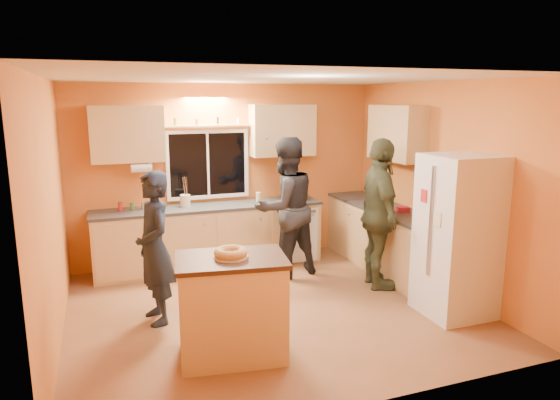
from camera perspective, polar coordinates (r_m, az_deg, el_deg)
name	(u,v)px	position (r m, az deg, el deg)	size (l,w,h in m)	color
ground	(272,308)	(5.92, -0.87, -12.28)	(4.50, 4.50, 0.00)	brown
room_shell	(270,165)	(5.89, -1.13, 4.02)	(4.54, 4.04, 2.61)	orange
back_counter	(235,234)	(7.30, -5.16, -3.89)	(4.23, 0.62, 0.90)	tan
right_counter	(395,243)	(7.01, 13.03, -4.82)	(0.62, 1.84, 0.90)	tan
refrigerator	(458,236)	(5.85, 19.65, -3.90)	(0.72, 0.70, 1.80)	silver
island	(232,306)	(4.76, -5.52, -12.01)	(1.09, 0.82, 0.97)	tan
bundt_pastry	(231,253)	(4.58, -5.65, -6.00)	(0.31, 0.31, 0.09)	tan
person_left	(155,248)	(5.50, -14.14, -5.35)	(0.60, 0.40, 1.65)	black
person_center	(285,208)	(6.70, 0.62, -0.89)	(0.92, 0.72, 1.89)	black
person_right	(379,214)	(6.40, 11.30, -1.62)	(1.12, 0.47, 1.91)	#353E27
mixing_bowl	(294,196)	(7.49, 1.65, 0.43)	(0.38, 0.38, 0.09)	black
utensil_crock	(185,201)	(7.09, -10.78, -0.09)	(0.14, 0.14, 0.17)	beige
potted_plant	(433,212)	(6.21, 17.11, -1.31)	(0.29, 0.25, 0.33)	gray
red_box	(403,209)	(6.85, 13.88, -1.05)	(0.16, 0.12, 0.07)	#B11B25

